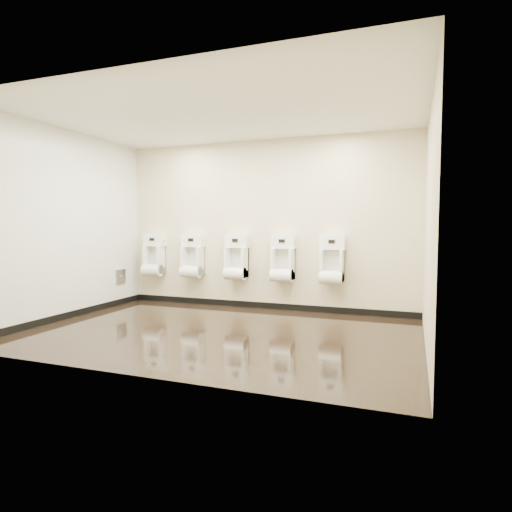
% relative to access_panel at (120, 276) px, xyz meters
% --- Properties ---
extents(ground, '(5.00, 3.50, 0.00)m').
position_rel_access_panel_xyz_m(ground, '(2.48, -1.20, -0.50)').
color(ground, black).
rests_on(ground, ground).
extents(ceiling, '(5.00, 3.50, 0.00)m').
position_rel_access_panel_xyz_m(ceiling, '(2.48, -1.20, 2.30)').
color(ceiling, silver).
extents(back_wall, '(5.00, 0.02, 2.80)m').
position_rel_access_panel_xyz_m(back_wall, '(2.48, 0.55, 0.90)').
color(back_wall, beige).
rests_on(back_wall, ground).
extents(front_wall, '(5.00, 0.02, 2.80)m').
position_rel_access_panel_xyz_m(front_wall, '(2.48, -2.95, 0.90)').
color(front_wall, beige).
rests_on(front_wall, ground).
extents(left_wall, '(0.02, 3.50, 2.80)m').
position_rel_access_panel_xyz_m(left_wall, '(-0.02, -1.20, 0.90)').
color(left_wall, beige).
rests_on(left_wall, ground).
extents(right_wall, '(0.02, 3.50, 2.80)m').
position_rel_access_panel_xyz_m(right_wall, '(4.98, -1.20, 0.90)').
color(right_wall, beige).
rests_on(right_wall, ground).
extents(tile_overlay_left, '(0.01, 3.50, 2.80)m').
position_rel_access_panel_xyz_m(tile_overlay_left, '(-0.01, -1.20, 0.90)').
color(tile_overlay_left, white).
rests_on(tile_overlay_left, ground).
extents(skirting_back, '(5.00, 0.02, 0.10)m').
position_rel_access_panel_xyz_m(skirting_back, '(2.48, 0.54, -0.45)').
color(skirting_back, black).
rests_on(skirting_back, ground).
extents(skirting_left, '(0.02, 3.50, 0.10)m').
position_rel_access_panel_xyz_m(skirting_left, '(-0.01, -1.20, -0.45)').
color(skirting_left, black).
rests_on(skirting_left, ground).
extents(access_panel, '(0.04, 0.25, 0.25)m').
position_rel_access_panel_xyz_m(access_panel, '(0.00, 0.00, 0.00)').
color(access_panel, '#9E9EA3').
rests_on(access_panel, left_wall).
extents(urinal_0, '(0.40, 0.30, 0.75)m').
position_rel_access_panel_xyz_m(urinal_0, '(0.42, 0.42, 0.30)').
color(urinal_0, white).
rests_on(urinal_0, back_wall).
extents(urinal_1, '(0.40, 0.30, 0.75)m').
position_rel_access_panel_xyz_m(urinal_1, '(1.20, 0.42, 0.30)').
color(urinal_1, white).
rests_on(urinal_1, back_wall).
extents(urinal_2, '(0.40, 0.30, 0.75)m').
position_rel_access_panel_xyz_m(urinal_2, '(2.04, 0.42, 0.30)').
color(urinal_2, white).
rests_on(urinal_2, back_wall).
extents(urinal_3, '(0.40, 0.30, 0.75)m').
position_rel_access_panel_xyz_m(urinal_3, '(2.85, 0.42, 0.30)').
color(urinal_3, white).
rests_on(urinal_3, back_wall).
extents(urinal_4, '(0.40, 0.30, 0.75)m').
position_rel_access_panel_xyz_m(urinal_4, '(3.65, 0.42, 0.30)').
color(urinal_4, white).
rests_on(urinal_4, back_wall).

